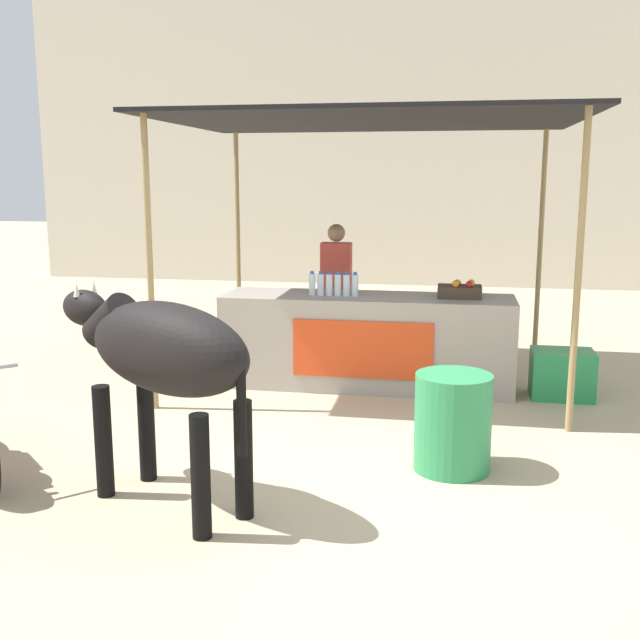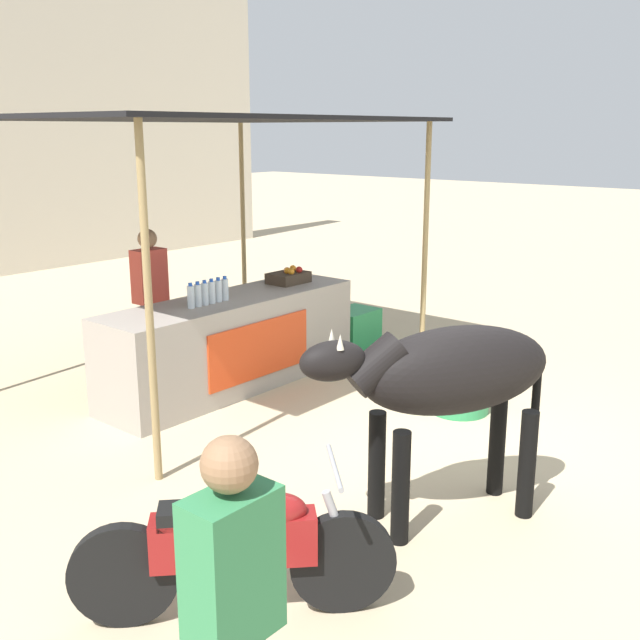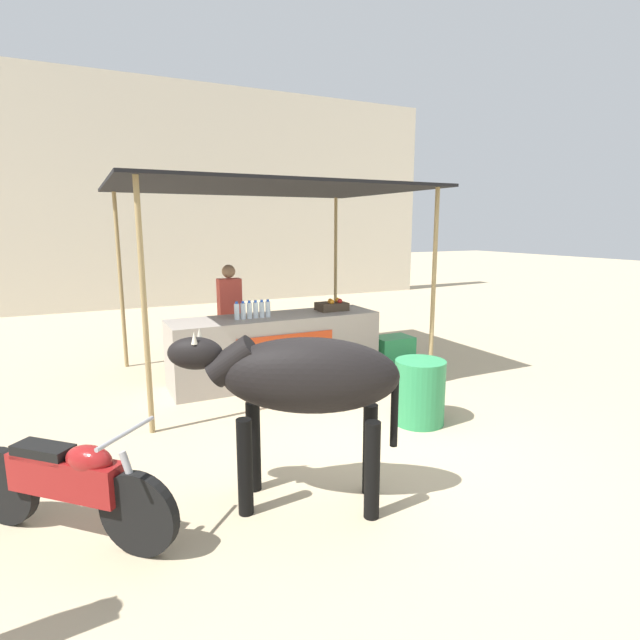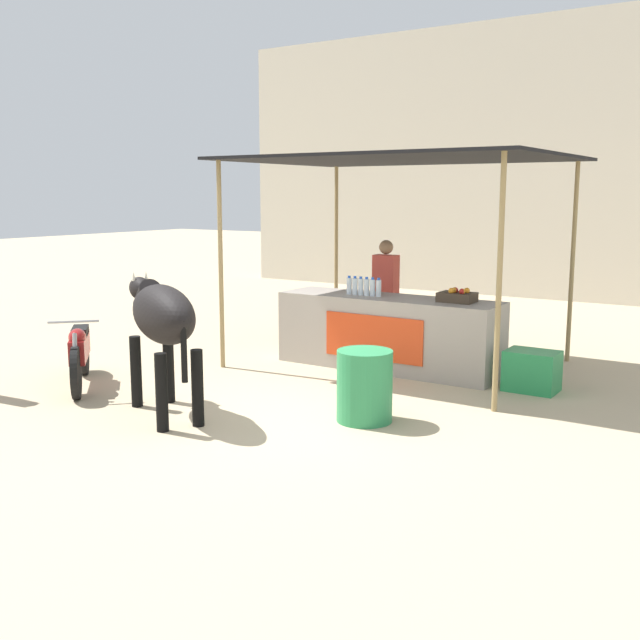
{
  "view_description": "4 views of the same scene",
  "coord_description": "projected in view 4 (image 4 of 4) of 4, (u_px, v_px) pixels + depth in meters",
  "views": [
    {
      "loc": [
        0.85,
        -5.41,
        2.15
      ],
      "look_at": [
        -0.26,
        0.82,
        0.95
      ],
      "focal_mm": 42.0,
      "sensor_mm": 36.0,
      "label": 1
    },
    {
      "loc": [
        -5.18,
        -3.33,
        2.65
      ],
      "look_at": [
        0.12,
        1.1,
        0.88
      ],
      "focal_mm": 42.0,
      "sensor_mm": 36.0,
      "label": 2
    },
    {
      "loc": [
        -2.5,
        -4.36,
        2.23
      ],
      "look_at": [
        0.36,
        1.47,
        0.99
      ],
      "focal_mm": 28.0,
      "sensor_mm": 36.0,
      "label": 3
    },
    {
      "loc": [
        4.54,
        -6.44,
        2.3
      ],
      "look_at": [
        -0.19,
        0.84,
        0.83
      ],
      "focal_mm": 42.0,
      "sensor_mm": 36.0,
      "label": 4
    }
  ],
  "objects": [
    {
      "name": "vendor_behind_counter",
      "position": [
        385.0,
        296.0,
        10.68
      ],
      "size": [
        0.34,
        0.22,
        1.65
      ],
      "color": "#383842",
      "rests_on": "ground"
    },
    {
      "name": "stall_counter",
      "position": [
        388.0,
        333.0,
        9.88
      ],
      "size": [
        3.0,
        0.82,
        0.96
      ],
      "color": "#9E9389",
      "rests_on": "ground"
    },
    {
      "name": "stall_awning",
      "position": [
        401.0,
        166.0,
        9.77
      ],
      "size": [
        4.2,
        3.2,
        2.76
      ],
      "color": "black",
      "rests_on": "ground"
    },
    {
      "name": "ground_plane",
      "position": [
        293.0,
        407.0,
        8.15
      ],
      "size": [
        60.0,
        60.0,
        0.0
      ],
      "primitive_type": "plane",
      "color": "tan"
    },
    {
      "name": "cooler_box",
      "position": [
        532.0,
        371.0,
        8.79
      ],
      "size": [
        0.6,
        0.44,
        0.48
      ],
      "primitive_type": "cube",
      "color": "#268C4C",
      "rests_on": "ground"
    },
    {
      "name": "fruit_crate",
      "position": [
        457.0,
        296.0,
        9.32
      ],
      "size": [
        0.44,
        0.32,
        0.18
      ],
      "color": "#3F3326",
      "rests_on": "stall_counter"
    },
    {
      "name": "motorcycle_parked",
      "position": [
        80.0,
        351.0,
        8.97
      ],
      "size": [
        1.35,
        1.31,
        0.9
      ],
      "color": "black",
      "rests_on": "ground"
    },
    {
      "name": "water_bottle_row",
      "position": [
        364.0,
        287.0,
        9.93
      ],
      "size": [
        0.52,
        0.07,
        0.25
      ],
      "color": "silver",
      "rests_on": "stall_counter"
    },
    {
      "name": "building_wall_far",
      "position": [
        563.0,
        160.0,
        16.02
      ],
      "size": [
        16.0,
        0.5,
        6.02
      ],
      "primitive_type": "cube",
      "color": "beige",
      "rests_on": "ground"
    },
    {
      "name": "water_barrel",
      "position": [
        364.0,
        386.0,
        7.6
      ],
      "size": [
        0.57,
        0.57,
        0.74
      ],
      "primitive_type": "cylinder",
      "color": "#2D8C51",
      "rests_on": "ground"
    },
    {
      "name": "cow",
      "position": [
        162.0,
        317.0,
        7.73
      ],
      "size": [
        1.77,
        1.21,
        1.44
      ],
      "color": "black",
      "rests_on": "ground"
    }
  ]
}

